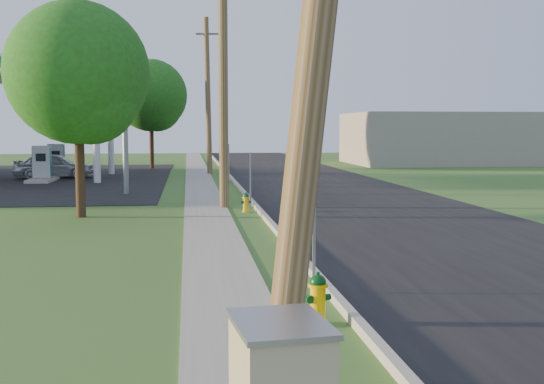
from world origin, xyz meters
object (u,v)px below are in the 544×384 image
object	(u,v)px
hydrant_near	(318,299)
hydrant_far	(224,175)
fuel_pump_ne	(42,168)
price_pylon	(124,66)
hydrant_mid	(246,202)
utility_pole_mid	(223,67)
utility_pole_far	(208,95)
fuel_pump_se	(57,164)
tree_verge	(80,78)
car_silver	(54,165)
tree_lot	(152,98)

from	to	relation	value
hydrant_near	hydrant_far	size ratio (longest dim) A/B	1.04
fuel_pump_ne	price_pylon	size ratio (longest dim) A/B	0.47
hydrant_near	hydrant_mid	bearing A→B (deg)	89.61
utility_pole_mid	price_pylon	bearing A→B (deg)	125.34
utility_pole_mid	utility_pole_far	xyz separation A→B (m)	(0.00, 18.00, -0.15)
utility_pole_far	hydrant_mid	size ratio (longest dim) A/B	13.90
price_pylon	hydrant_mid	bearing A→B (deg)	-56.46
utility_pole_mid	fuel_pump_ne	distance (m)	16.31
fuel_pump_se	price_pylon	xyz separation A→B (m)	(5.00, -11.50, 4.71)
utility_pole_mid	hydrant_far	distance (m)	12.63
utility_pole_far	tree_verge	world-z (taller)	utility_pole_far
utility_pole_mid	price_pylon	xyz separation A→B (m)	(-3.90, 5.50, 0.48)
tree_verge	hydrant_mid	world-z (taller)	tree_verge
utility_pole_far	fuel_pump_se	size ratio (longest dim) A/B	2.97
fuel_pump_se	hydrant_near	distance (m)	33.01
utility_pole_far	hydrant_near	xyz separation A→B (m)	(0.57, -32.62, -4.42)
tree_verge	car_silver	bearing A→B (deg)	103.47
car_silver	fuel_pump_ne	bearing A→B (deg)	173.55
hydrant_near	fuel_pump_ne	bearing A→B (deg)	108.93
car_silver	tree_lot	bearing A→B (deg)	-32.58
utility_pole_far	hydrant_far	xyz separation A→B (m)	(0.63, -6.25, -4.44)
utility_pole_mid	tree_lot	size ratio (longest dim) A/B	1.29
fuel_pump_se	tree_lot	xyz separation A→B (m)	(5.25, 7.08, 4.16)
hydrant_near	hydrant_far	xyz separation A→B (m)	(0.06, 26.37, -0.01)
hydrant_mid	utility_pole_mid	bearing A→B (deg)	115.56
tree_verge	hydrant_far	size ratio (longest dim) A/B	9.12
utility_pole_mid	car_silver	bearing A→B (deg)	119.60
tree_verge	price_pylon	bearing A→B (deg)	85.01
fuel_pump_ne	car_silver	xyz separation A→B (m)	(0.17, 2.37, 0.01)
utility_pole_mid	tree_verge	world-z (taller)	utility_pole_mid
fuel_pump_se	price_pylon	world-z (taller)	price_pylon
hydrant_near	utility_pole_mid	bearing A→B (deg)	92.23
hydrant_near	car_silver	size ratio (longest dim) A/B	0.18
tree_lot	hydrant_far	distance (m)	13.81
fuel_pump_ne	hydrant_far	distance (m)	9.62
fuel_pump_se	hydrant_far	bearing A→B (deg)	-28.85
utility_pole_far	price_pylon	bearing A→B (deg)	-107.33
fuel_pump_se	fuel_pump_ne	bearing A→B (deg)	-90.00
price_pylon	utility_pole_mid	bearing A→B (deg)	-54.66
utility_pole_far	hydrant_near	distance (m)	32.92
hydrant_mid	car_silver	size ratio (longest dim) A/B	0.16
fuel_pump_se	car_silver	world-z (taller)	fuel_pump_se
utility_pole_mid	utility_pole_far	bearing A→B (deg)	90.00
hydrant_near	hydrant_far	distance (m)	26.37
price_pylon	tree_verge	distance (m)	7.66
hydrant_near	car_silver	distance (m)	31.40
utility_pole_mid	fuel_pump_ne	size ratio (longest dim) A/B	3.06
fuel_pump_se	tree_lot	size ratio (longest dim) A/B	0.42
utility_pole_mid	hydrant_near	distance (m)	15.33
fuel_pump_ne	tree_verge	distance (m)	16.08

